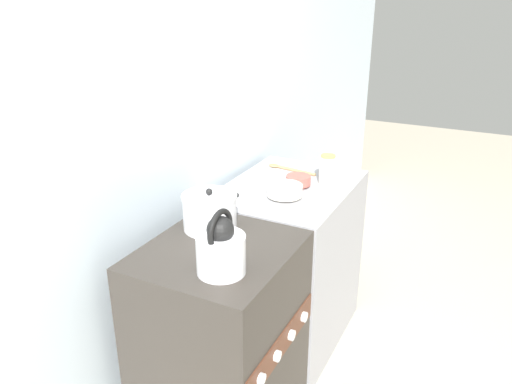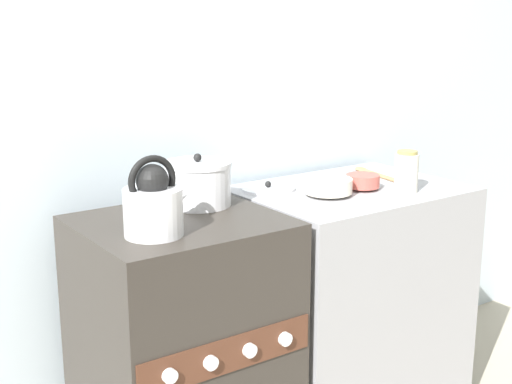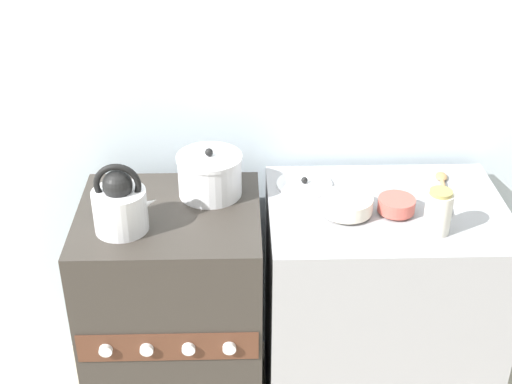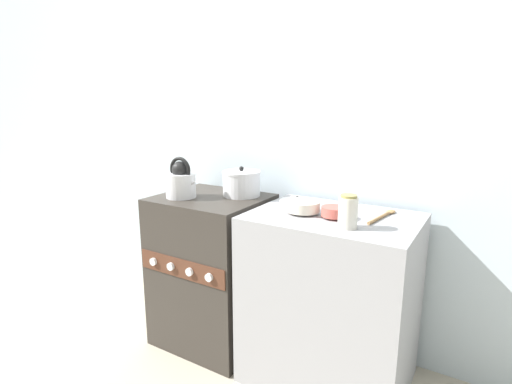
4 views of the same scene
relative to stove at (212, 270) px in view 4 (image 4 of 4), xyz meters
The scene contains 11 objects.
ground_plane 0.53m from the stove, 90.00° to the right, with size 12.00×12.00×0.00m, color #B2A893.
wall_back 0.89m from the stove, 90.00° to the left, with size 7.00×0.06×2.50m.
stove is the anchor object (origin of this frame).
counter 0.75m from the stove, ahead, with size 0.82×0.60×0.91m.
kettle 0.57m from the stove, 144.68° to the right, with size 0.21×0.17×0.24m.
cooking_pot 0.56m from the stove, 40.99° to the left, with size 0.23×0.23×0.18m.
enamel_bowl 0.77m from the stove, ahead, with size 0.17×0.17×0.06m.
small_ceramic_bowl 0.90m from the stove, ahead, with size 0.12×0.12×0.06m.
storage_jar 1.02m from the stove, ahead, with size 0.09×0.09×0.15m.
loose_pot_lid 0.68m from the stove, 21.03° to the left, with size 0.20×0.20×0.03m.
wooden_spoon 1.08m from the stove, ahead, with size 0.07×0.30×0.02m.
Camera 4 is at (1.42, -1.52, 1.46)m, focal length 28.00 mm.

